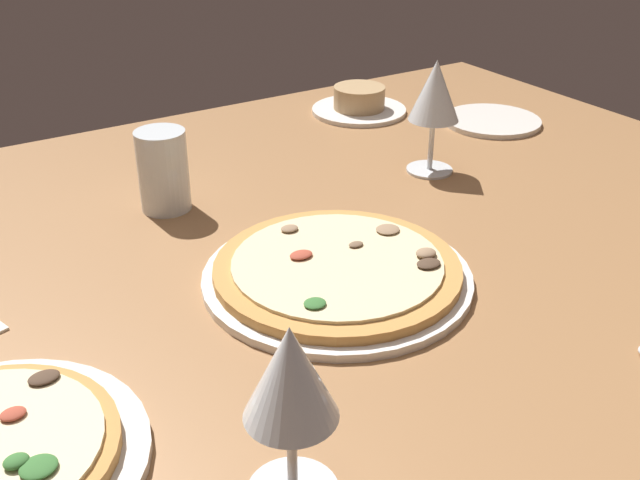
% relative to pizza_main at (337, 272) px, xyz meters
% --- Properties ---
extents(dining_table, '(1.50, 1.10, 0.04)m').
position_rel_pizza_main_xyz_m(dining_table, '(0.01, 0.09, -0.03)').
color(dining_table, '#996B42').
rests_on(dining_table, ground).
extents(pizza_main, '(0.31, 0.31, 0.03)m').
position_rel_pizza_main_xyz_m(pizza_main, '(0.00, 0.00, 0.00)').
color(pizza_main, white).
rests_on(pizza_main, dining_table).
extents(ramekin_on_saucer, '(0.17, 0.17, 0.05)m').
position_rel_pizza_main_xyz_m(ramekin_on_saucer, '(0.36, 0.48, 0.01)').
color(ramekin_on_saucer, silver).
rests_on(ramekin_on_saucer, dining_table).
extents(wine_glass_far, '(0.07, 0.07, 0.16)m').
position_rel_pizza_main_xyz_m(wine_glass_far, '(-0.20, -0.25, 0.10)').
color(wine_glass_far, silver).
rests_on(wine_glass_far, dining_table).
extents(wine_glass_near, '(0.07, 0.07, 0.17)m').
position_rel_pizza_main_xyz_m(wine_glass_near, '(0.30, 0.19, 0.11)').
color(wine_glass_near, silver).
rests_on(wine_glass_near, dining_table).
extents(water_glass, '(0.07, 0.07, 0.11)m').
position_rel_pizza_main_xyz_m(water_glass, '(-0.09, 0.29, 0.04)').
color(water_glass, silver).
rests_on(water_glass, dining_table).
extents(side_plate, '(0.17, 0.17, 0.01)m').
position_rel_pizza_main_xyz_m(side_plate, '(0.53, 0.30, -0.01)').
color(side_plate, silver).
rests_on(side_plate, dining_table).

